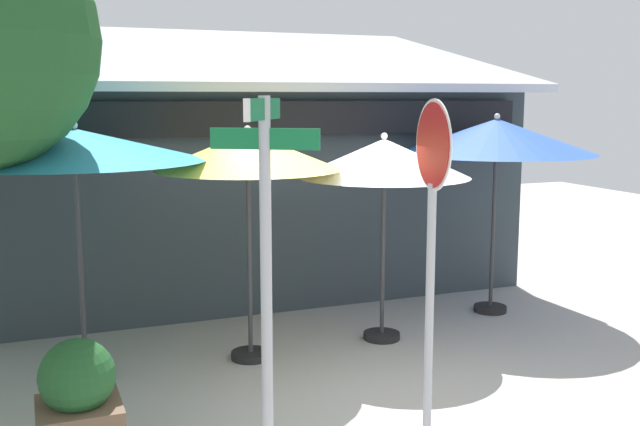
% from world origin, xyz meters
% --- Properties ---
extents(ground_plane, '(28.00, 28.00, 0.10)m').
position_xyz_m(ground_plane, '(0.00, 0.00, -0.05)').
color(ground_plane, '#ADA8A0').
extents(cafe_building, '(8.34, 5.17, 4.11)m').
position_xyz_m(cafe_building, '(0.00, 5.06, 1.58)').
color(cafe_building, '#333D42').
rests_on(cafe_building, ground).
extents(street_sign_post, '(0.72, 0.78, 2.90)m').
position_xyz_m(street_sign_post, '(-1.39, -1.16, 1.78)').
color(street_sign_post, '#A8AAB2').
rests_on(street_sign_post, ground).
extents(stop_sign, '(0.12, 0.71, 2.88)m').
position_xyz_m(stop_sign, '(-0.09, -1.41, 1.98)').
color(stop_sign, '#A8AAB2').
rests_on(stop_sign, ground).
extents(patio_umbrella_teal_left, '(2.60, 2.60, 2.65)m').
position_xyz_m(patio_umbrella_teal_left, '(-2.59, 1.29, 2.40)').
color(patio_umbrella_teal_left, black).
rests_on(patio_umbrella_teal_left, ground).
extents(patio_umbrella_mustard_center, '(2.00, 2.00, 2.59)m').
position_xyz_m(patio_umbrella_mustard_center, '(-0.83, 1.21, 2.29)').
color(patio_umbrella_mustard_center, black).
rests_on(patio_umbrella_mustard_center, ground).
extents(patio_umbrella_ivory_right, '(2.02, 2.02, 2.48)m').
position_xyz_m(patio_umbrella_ivory_right, '(0.83, 1.28, 2.17)').
color(patio_umbrella_ivory_right, black).
rests_on(patio_umbrella_ivory_right, ground).
extents(patio_umbrella_royal_blue_far_right, '(2.60, 2.60, 2.68)m').
position_xyz_m(patio_umbrella_royal_blue_far_right, '(2.73, 1.77, 2.37)').
color(patio_umbrella_royal_blue_far_right, black).
rests_on(patio_umbrella_royal_blue_far_right, ground).
extents(sidewalk_planter, '(0.64, 0.64, 1.06)m').
position_xyz_m(sidewalk_planter, '(-2.78, -0.71, 0.51)').
color(sidewalk_planter, brown).
rests_on(sidewalk_planter, ground).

